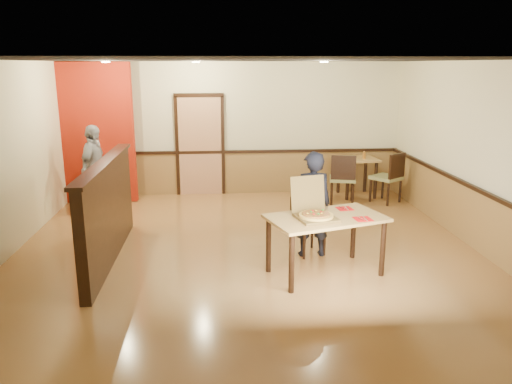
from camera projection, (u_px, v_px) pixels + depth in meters
floor at (248, 250)px, 7.60m from camera, size 7.00×7.00×0.00m
ceiling at (247, 60)px, 6.90m from camera, size 7.00×7.00×0.00m
wall_back at (237, 129)px, 10.63m from camera, size 7.00×0.00×7.00m
wall_right at (479, 156)px, 7.51m from camera, size 0.00×7.00×7.00m
wainscot_back at (238, 173)px, 10.84m from camera, size 7.00×0.04×0.90m
chair_rail_back at (238, 152)px, 10.70m from camera, size 7.00×0.06×0.06m
wainscot_right at (470, 216)px, 7.75m from camera, size 0.04×7.00×0.90m
chair_rail_right at (472, 187)px, 7.63m from camera, size 0.06×7.00×0.06m
back_door at (200, 146)px, 10.62m from camera, size 0.90×0.06×2.10m
booth_partition at (108, 210)px, 7.07m from camera, size 0.20×3.10×1.44m
red_accent_panel at (93, 134)px, 9.93m from camera, size 1.60×0.20×2.78m
spot_a at (106, 62)px, 8.47m from camera, size 0.14×0.14×0.02m
spot_b at (196, 62)px, 9.26m from camera, size 0.14×0.14×0.02m
spot_c at (324, 62)px, 8.46m from camera, size 0.14×0.14×0.02m
main_table at (326, 225)px, 6.57m from camera, size 1.69×1.28×0.80m
diner_chair at (306, 222)px, 7.40m from camera, size 0.54×0.54×0.85m
side_chair_left at (343, 177)px, 9.96m from camera, size 0.60×0.60×1.02m
side_chair_right at (390, 176)px, 10.04m from camera, size 0.72×0.72×1.04m
side_table at (357, 166)px, 10.57m from camera, size 0.82×0.82×0.82m
diner at (312, 204)px, 7.20m from camera, size 0.58×0.39×1.56m
passerby at (94, 169)px, 9.38m from camera, size 0.56×1.03×1.66m
pizza_box at (314, 213)px, 6.46m from camera, size 0.60×0.66×0.51m
pizza at (316, 215)px, 6.42m from camera, size 0.47×0.47×0.03m
napkin_near at (363, 219)px, 6.43m from camera, size 0.24×0.24×0.01m
napkin_far at (345, 209)px, 6.89m from camera, size 0.23×0.23×0.01m
condiment at (364, 155)px, 10.42m from camera, size 0.06×0.06×0.15m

